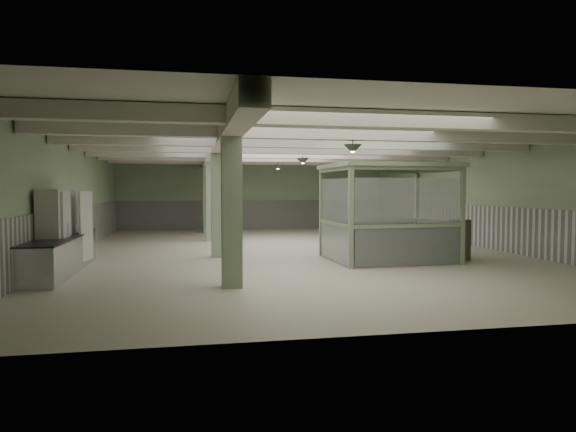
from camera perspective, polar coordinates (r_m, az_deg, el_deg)
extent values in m
plane|color=silver|center=(17.33, 0.38, -3.92)|extent=(20.00, 20.00, 0.00)
cube|color=silver|center=(17.27, 0.38, 8.03)|extent=(14.00, 20.00, 0.02)
cube|color=#A2B692|center=(27.08, -3.80, 2.39)|extent=(14.00, 0.02, 3.60)
cube|color=#A2B692|center=(7.66, 15.30, 0.75)|extent=(14.00, 0.02, 3.60)
cube|color=#A2B692|center=(17.25, -23.08, 1.81)|extent=(0.02, 20.00, 3.60)
cube|color=#A2B692|center=(19.81, 20.66, 1.98)|extent=(0.02, 20.00, 3.60)
cube|color=silver|center=(17.29, -22.92, -1.67)|extent=(0.05, 19.90, 1.50)
cube|color=silver|center=(19.84, 20.54, -1.05)|extent=(0.05, 19.90, 1.50)
cube|color=silver|center=(27.09, -3.78, 0.16)|extent=(13.90, 0.05, 1.50)
cube|color=silver|center=(16.94, -8.01, 7.35)|extent=(0.45, 19.90, 0.40)
cube|color=silver|center=(10.05, 9.00, 10.59)|extent=(13.90, 0.35, 0.32)
cube|color=silver|center=(12.41, 5.00, 9.15)|extent=(13.90, 0.35, 0.32)
cube|color=silver|center=(14.82, 2.31, 8.16)|extent=(13.90, 0.35, 0.32)
cube|color=silver|center=(17.25, 0.38, 7.43)|extent=(13.90, 0.35, 0.32)
cube|color=silver|center=(19.70, -1.06, 6.88)|extent=(13.90, 0.35, 0.32)
cube|color=silver|center=(22.17, -2.18, 6.45)|extent=(13.90, 0.35, 0.32)
cube|color=silver|center=(24.64, -3.08, 6.10)|extent=(13.90, 0.35, 0.32)
cube|color=#8EA484|center=(10.91, -6.30, 1.47)|extent=(0.42, 0.42, 3.60)
cube|color=#8EA484|center=(15.89, -7.78, 1.94)|extent=(0.42, 0.42, 3.60)
cube|color=#8EA484|center=(20.89, -8.55, 2.18)|extent=(0.42, 0.42, 3.60)
cube|color=#8EA484|center=(24.88, -8.94, 2.30)|extent=(0.42, 0.42, 3.60)
cone|color=#314233|center=(12.52, 7.21, 7.39)|extent=(0.44, 0.44, 0.22)
cone|color=#314233|center=(17.82, 1.65, 6.10)|extent=(0.44, 0.44, 0.22)
cone|color=#314233|center=(22.72, -1.12, 5.43)|extent=(0.44, 0.44, 0.22)
cube|color=silver|center=(14.09, -23.87, -3.97)|extent=(0.82, 4.86, 0.88)
cube|color=black|center=(14.05, -23.91, -2.15)|extent=(0.86, 4.90, 0.04)
cylinder|color=#B2B2B7|center=(13.76, -23.76, -2.01)|extent=(0.33, 0.33, 0.09)
cube|color=silver|center=(14.26, -24.17, -1.73)|extent=(0.53, 2.13, 1.95)
cube|color=silver|center=(13.72, -23.43, -1.89)|extent=(0.06, 0.80, 1.85)
cube|color=silver|center=(14.74, -22.08, -1.54)|extent=(0.22, 0.80, 1.85)
cube|color=silver|center=(13.71, -23.26, -1.89)|extent=(0.02, 0.05, 0.30)
cube|color=silver|center=(14.67, -22.45, -1.57)|extent=(0.02, 0.05, 0.30)
cube|color=gray|center=(13.47, 7.00, -0.16)|extent=(0.12, 0.12, 2.70)
cube|color=gray|center=(16.04, 3.74, 0.36)|extent=(0.12, 0.12, 2.70)
cube|color=gray|center=(14.88, 18.82, 0.00)|extent=(0.12, 0.12, 2.70)
cube|color=gray|center=(17.24, 14.12, 0.46)|extent=(0.12, 0.12, 2.70)
cube|color=gray|center=(15.32, 11.05, 5.46)|extent=(3.58, 3.05, 0.12)
cube|color=silver|center=(14.17, 13.17, -3.31)|extent=(3.04, 0.15, 1.05)
cube|color=silver|center=(14.09, 13.23, 1.67)|extent=(3.04, 0.15, 1.22)
cube|color=silver|center=(16.62, 9.10, -2.34)|extent=(3.04, 0.15, 1.05)
cube|color=silver|center=(16.56, 9.13, 1.90)|extent=(3.04, 0.15, 1.22)
cube|color=silver|center=(14.81, 5.22, -2.97)|extent=(0.14, 2.50, 1.05)
cube|color=silver|center=(14.73, 5.24, 1.79)|extent=(0.14, 2.50, 1.22)
cube|color=silver|center=(16.10, 16.25, -2.60)|extent=(0.14, 2.50, 1.05)
cube|color=silver|center=(16.03, 16.32, 1.78)|extent=(0.14, 2.50, 1.22)
cube|color=#535345|center=(16.07, 18.53, -2.48)|extent=(0.46, 0.60, 1.19)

